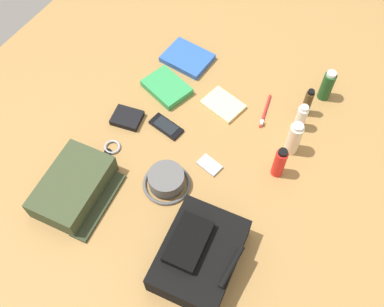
# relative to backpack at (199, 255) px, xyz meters

# --- Properties ---
(ground_plane) EXTENTS (2.64, 2.02, 0.02)m
(ground_plane) POSITION_rel_backpack_xyz_m (-0.31, -0.21, -0.07)
(ground_plane) COLOR olive
(ground_plane) RESTS_ON ground
(backpack) EXTENTS (0.33, 0.26, 0.13)m
(backpack) POSITION_rel_backpack_xyz_m (0.00, 0.00, 0.00)
(backpack) COLOR black
(backpack) RESTS_ON ground_plane
(toiletry_pouch) EXTENTS (0.30, 0.25, 0.09)m
(toiletry_pouch) POSITION_rel_backpack_xyz_m (0.01, -0.49, -0.01)
(toiletry_pouch) COLOR #384228
(toiletry_pouch) RESTS_ON ground_plane
(bucket_hat) EXTENTS (0.17, 0.17, 0.06)m
(bucket_hat) POSITION_rel_backpack_xyz_m (-0.18, -0.23, -0.03)
(bucket_hat) COLOR #585858
(bucket_hat) RESTS_ON ground_plane
(shampoo_bottle) EXTENTS (0.05, 0.05, 0.14)m
(shampoo_bottle) POSITION_rel_backpack_xyz_m (-0.83, 0.09, 0.01)
(shampoo_bottle) COLOR #19471E
(shampoo_bottle) RESTS_ON ground_plane
(cologne_bottle) EXTENTS (0.03, 0.03, 0.13)m
(cologne_bottle) POSITION_rel_backpack_xyz_m (-0.72, 0.06, 0.01)
(cologne_bottle) COLOR #473319
(cologne_bottle) RESTS_ON ground_plane
(toothpaste_tube) EXTENTS (0.04, 0.04, 0.13)m
(toothpaste_tube) POSITION_rel_backpack_xyz_m (-0.64, 0.07, 0.00)
(toothpaste_tube) COLOR white
(toothpaste_tube) RESTS_ON ground_plane
(lotion_bottle) EXTENTS (0.05, 0.05, 0.15)m
(lotion_bottle) POSITION_rel_backpack_xyz_m (-0.54, 0.08, 0.02)
(lotion_bottle) COLOR beige
(lotion_bottle) RESTS_ON ground_plane
(sunscreen_spray) EXTENTS (0.04, 0.04, 0.14)m
(sunscreen_spray) POSITION_rel_backpack_xyz_m (-0.42, 0.08, 0.01)
(sunscreen_spray) COLOR red
(sunscreen_spray) RESTS_ON ground_plane
(paperback_novel) EXTENTS (0.16, 0.20, 0.02)m
(paperback_novel) POSITION_rel_backpack_xyz_m (-0.73, -0.47, -0.04)
(paperback_novel) COLOR blue
(paperback_novel) RESTS_ON ground_plane
(travel_guidebook) EXTENTS (0.18, 0.21, 0.03)m
(travel_guidebook) POSITION_rel_backpack_xyz_m (-0.55, -0.46, -0.04)
(travel_guidebook) COLOR #2D934C
(travel_guidebook) RESTS_ON ground_plane
(cell_phone) EXTENTS (0.08, 0.14, 0.01)m
(cell_phone) POSITION_rel_backpack_xyz_m (-0.39, -0.37, -0.05)
(cell_phone) COLOR black
(cell_phone) RESTS_ON ground_plane
(media_player) EXTENTS (0.07, 0.09, 0.01)m
(media_player) POSITION_rel_backpack_xyz_m (-0.32, -0.14, -0.05)
(media_player) COLOR #B7B7BC
(media_player) RESTS_ON ground_plane
(wristwatch) EXTENTS (0.07, 0.06, 0.01)m
(wristwatch) POSITION_rel_backpack_xyz_m (-0.20, -0.49, -0.05)
(wristwatch) COLOR #99999E
(wristwatch) RESTS_ON ground_plane
(toothbrush) EXTENTS (0.16, 0.04, 0.02)m
(toothbrush) POSITION_rel_backpack_xyz_m (-0.64, -0.07, -0.05)
(toothbrush) COLOR red
(toothbrush) RESTS_ON ground_plane
(wallet) EXTENTS (0.11, 0.13, 0.02)m
(wallet) POSITION_rel_backpack_xyz_m (-0.34, -0.52, -0.04)
(wallet) COLOR black
(wallet) RESTS_ON ground_plane
(notepad) EXTENTS (0.14, 0.17, 0.02)m
(notepad) POSITION_rel_backpack_xyz_m (-0.59, -0.23, -0.05)
(notepad) COLOR beige
(notepad) RESTS_ON ground_plane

